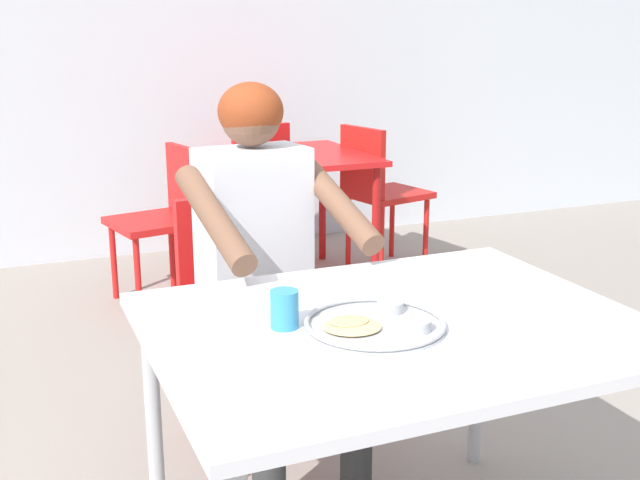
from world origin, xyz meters
TOP-DOWN VIEW (x-y plane):
  - table_foreground at (0.06, -0.02)m, footprint 1.18×0.93m
  - thali_tray at (-0.01, -0.05)m, footprint 0.34×0.34m
  - drinking_cup at (-0.21, 0.04)m, footprint 0.07×0.07m
  - chair_foreground at (-0.07, 0.87)m, footprint 0.43×0.47m
  - diner_foreground at (-0.05, 0.65)m, footprint 0.54×0.58m
  - table_background_red at (0.67, 2.40)m, footprint 0.86×0.85m
  - chair_red_left at (-0.00, 2.41)m, footprint 0.49×0.49m
  - chair_red_right at (1.25, 2.44)m, footprint 0.51×0.48m
  - chair_red_far at (0.67, 3.00)m, footprint 0.48×0.47m

SIDE VIEW (x-z plane):
  - chair_red_left at x=0.00m, z-range 0.07..0.88m
  - chair_red_far at x=0.67m, z-range 0.07..0.91m
  - chair_foreground at x=-0.07m, z-range 0.07..0.92m
  - chair_red_right at x=1.25m, z-range 0.07..0.94m
  - table_background_red at x=0.67m, z-range 0.28..1.02m
  - table_foreground at x=0.06m, z-range 0.30..1.02m
  - thali_tray at x=-0.01m, z-range 0.72..0.75m
  - diner_foreground at x=-0.05m, z-range 0.12..1.37m
  - drinking_cup at x=-0.21m, z-range 0.73..0.82m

